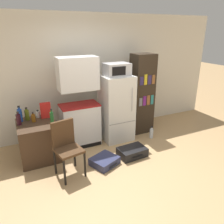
% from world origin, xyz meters
% --- Properties ---
extents(ground_plane, '(24.00, 24.00, 0.00)m').
position_xyz_m(ground_plane, '(0.00, 0.00, 0.00)').
color(ground_plane, tan).
extents(wall_back, '(6.40, 0.10, 2.66)m').
position_xyz_m(wall_back, '(0.20, 2.00, 1.33)').
color(wall_back, silver).
rests_on(wall_back, ground_plane).
extents(side_table, '(0.68, 0.78, 0.71)m').
position_xyz_m(side_table, '(-1.31, 1.21, 0.36)').
color(side_table, '#422D1E').
rests_on(side_table, ground_plane).
extents(kitchen_hutch, '(0.78, 0.46, 1.84)m').
position_xyz_m(kitchen_hutch, '(-0.43, 1.38, 0.85)').
color(kitchen_hutch, white).
rests_on(kitchen_hutch, ground_plane).
extents(refrigerator, '(0.64, 0.62, 1.43)m').
position_xyz_m(refrigerator, '(0.37, 1.30, 0.71)').
color(refrigerator, silver).
rests_on(refrigerator, ground_plane).
extents(microwave, '(0.51, 0.38, 0.25)m').
position_xyz_m(microwave, '(0.37, 1.30, 1.55)').
color(microwave, '#B7B7BC').
rests_on(microwave, refrigerator).
extents(bookshelf, '(0.48, 0.40, 1.83)m').
position_xyz_m(bookshelf, '(1.08, 1.40, 0.91)').
color(bookshelf, '#2D2319').
rests_on(bookshelf, ground_plane).
extents(bottle_blue_soda, '(0.08, 0.08, 0.30)m').
position_xyz_m(bottle_blue_soda, '(-1.56, 1.41, 0.84)').
color(bottle_blue_soda, '#1E47A3').
rests_on(bottle_blue_soda, side_table).
extents(bottle_amber_beer, '(0.07, 0.07, 0.18)m').
position_xyz_m(bottle_amber_beer, '(-1.34, 1.29, 0.79)').
color(bottle_amber_beer, brown).
rests_on(bottle_amber_beer, side_table).
extents(bottle_green_tall, '(0.06, 0.06, 0.31)m').
position_xyz_m(bottle_green_tall, '(-1.06, 0.99, 0.84)').
color(bottle_green_tall, '#1E6028').
rests_on(bottle_green_tall, side_table).
extents(bottle_olive_oil, '(0.08, 0.08, 0.25)m').
position_xyz_m(bottle_olive_oil, '(-1.43, 1.44, 0.82)').
color(bottle_olive_oil, '#566619').
rests_on(bottle_olive_oil, side_table).
extents(bottle_milk_white, '(0.08, 0.08, 0.14)m').
position_xyz_m(bottle_milk_white, '(-1.23, 1.49, 0.77)').
color(bottle_milk_white, white).
rests_on(bottle_milk_white, side_table).
extents(bottle_wine_dark, '(0.08, 0.08, 0.25)m').
position_xyz_m(bottle_wine_dark, '(-1.59, 1.26, 0.82)').
color(bottle_wine_dark, black).
rests_on(bottle_wine_dark, side_table).
extents(cereal_box, '(0.19, 0.07, 0.30)m').
position_xyz_m(cereal_box, '(-1.09, 1.40, 0.86)').
color(cereal_box, red).
rests_on(cereal_box, side_table).
extents(chair, '(0.47, 0.47, 0.94)m').
position_xyz_m(chair, '(-0.95, 0.49, 0.56)').
color(chair, black).
rests_on(chair, ground_plane).
extents(suitcase_large_flat, '(0.56, 0.54, 0.14)m').
position_xyz_m(suitcase_large_flat, '(-0.29, 0.45, 0.07)').
color(suitcase_large_flat, navy).
rests_on(suitcase_large_flat, ground_plane).
extents(suitcase_small_flat, '(0.55, 0.41, 0.17)m').
position_xyz_m(suitcase_small_flat, '(0.31, 0.48, 0.09)').
color(suitcase_small_flat, black).
rests_on(suitcase_small_flat, ground_plane).
extents(water_bottle_front, '(0.08, 0.08, 0.28)m').
position_xyz_m(water_bottle_front, '(1.09, 0.96, 0.12)').
color(water_bottle_front, silver).
rests_on(water_bottle_front, ground_plane).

